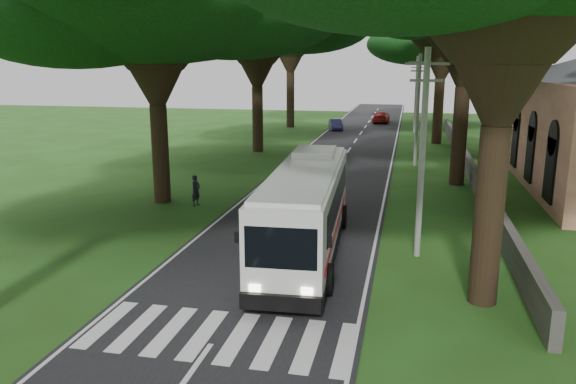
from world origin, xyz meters
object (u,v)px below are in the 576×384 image
at_px(distant_car_b, 336,124).
at_px(distant_car_c, 381,117).
at_px(coach_bus, 306,208).
at_px(pole_far, 416,93).
at_px(pole_near, 422,151).
at_px(pole_mid, 418,108).
at_px(pedestrian, 196,190).

xyz_separation_m(distant_car_b, distant_car_c, (4.51, 8.54, 0.12)).
bearing_deg(coach_bus, pole_far, 80.75).
bearing_deg(distant_car_b, pole_near, -92.82).
distance_m(pole_far, distant_car_b, 9.22).
bearing_deg(distant_car_c, coach_bus, 90.24).
xyz_separation_m(pole_near, pole_mid, (0.00, 20.00, 0.00)).
xyz_separation_m(coach_bus, distant_car_b, (-4.16, 40.88, -1.26)).
bearing_deg(pole_near, coach_bus, -172.08).
height_order(pole_mid, pole_far, same).
bearing_deg(pole_mid, pole_far, 90.00).
distance_m(coach_bus, distant_car_c, 49.43).
bearing_deg(pole_near, pedestrian, 153.83).
relative_size(coach_bus, distant_car_b, 3.37).
height_order(distant_car_b, distant_car_c, distant_car_c).
distance_m(pole_mid, distant_car_c, 29.29).
bearing_deg(pedestrian, distant_car_c, 6.31).
xyz_separation_m(distant_car_b, pedestrian, (-2.90, -34.67, 0.21)).
relative_size(pole_near, pole_far, 1.00).
bearing_deg(pole_far, coach_bus, -96.10).
distance_m(pole_far, coach_bus, 40.90).
height_order(pole_mid, distant_car_b, pole_mid).
relative_size(pole_near, distant_car_b, 2.27).
xyz_separation_m(pole_near, distant_car_c, (-3.99, 48.82, -3.45)).
distance_m(pole_near, distant_car_c, 49.10).
xyz_separation_m(pole_far, distant_car_c, (-3.99, 8.82, -3.45)).
height_order(pole_far, coach_bus, pole_far).
bearing_deg(pedestrian, distant_car_b, 11.26).
bearing_deg(distant_car_c, pedestrian, 80.91).
bearing_deg(coach_bus, distant_car_c, 86.44).
height_order(coach_bus, distant_car_b, coach_bus).
bearing_deg(pole_near, pole_mid, 90.00).
relative_size(coach_bus, distant_car_c, 2.47).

